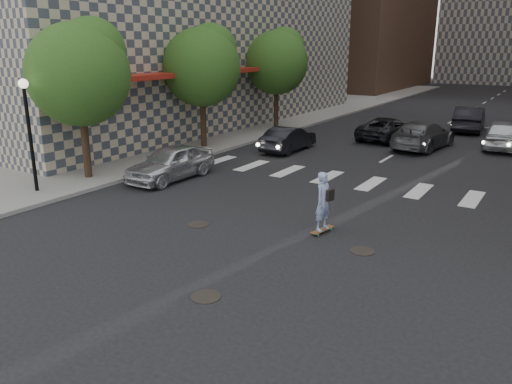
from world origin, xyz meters
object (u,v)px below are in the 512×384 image
traffic_car_d (502,134)px  traffic_car_c (387,129)px  tree_c (278,60)px  silver_sedan (171,162)px  traffic_car_e (469,119)px  tree_a (82,70)px  traffic_car_b (423,135)px  tree_b (204,63)px  lamppost (28,119)px  skateboarder (324,201)px  traffic_car_a (289,139)px

traffic_car_d → traffic_car_c: bearing=1.2°
tree_c → traffic_car_c: tree_c is taller
silver_sedan → traffic_car_e: bearing=68.0°
tree_a → traffic_car_c: size_ratio=1.35×
silver_sedan → traffic_car_b: 14.63m
silver_sedan → traffic_car_c: (4.84, 14.12, -0.07)m
traffic_car_b → traffic_car_e: bearing=-90.9°
tree_b → traffic_car_c: size_ratio=1.35×
lamppost → tree_b: bearing=89.8°
silver_sedan → traffic_car_d: traffic_car_d is taller
silver_sedan → traffic_car_d: size_ratio=0.92×
silver_sedan → traffic_car_c: bearing=71.8°
traffic_car_e → traffic_car_d: bearing=111.3°
tree_b → traffic_car_b: bearing=32.4°
tree_c → traffic_car_c: (7.71, 0.01, -3.97)m
traffic_car_b → traffic_car_c: traffic_car_b is taller
tree_b → silver_sedan: bearing=-64.9°
lamppost → skateboarder: bearing=11.3°
tree_c → silver_sedan: tree_c is taller
skateboarder → tree_c: bearing=134.9°
traffic_car_a → tree_a: bearing=66.1°
lamppost → tree_c: (0.05, 18.64, 1.71)m
lamppost → traffic_car_a: lamppost is taller
tree_b → tree_c: bearing=90.0°
silver_sedan → traffic_car_b: (7.41, 12.62, 0.02)m
traffic_car_a → traffic_car_d: bearing=-144.9°
skateboarder → traffic_car_e: skateboarder is taller
silver_sedan → tree_a: bearing=-145.8°
tree_a → tree_c: (0.00, 16.00, 0.00)m
tree_c → traffic_car_a: tree_c is taller
skateboarder → traffic_car_c: (-3.45, 16.41, -0.34)m
traffic_car_b → skateboarder: bearing=100.4°
tree_a → traffic_car_c: tree_a is taller
tree_a → silver_sedan: 5.20m
tree_a → traffic_car_a: size_ratio=1.61×
tree_a → traffic_car_b: 18.20m
lamppost → tree_c: 18.72m
traffic_car_b → lamppost: bearing=65.9°
skateboarder → traffic_car_e: bearing=100.2°
silver_sedan → traffic_car_a: bearing=80.8°
tree_b → tree_c: (0.00, 8.00, 0.00)m
tree_a → silver_sedan: bearing=33.5°
lamppost → tree_b: tree_b is taller
tree_a → silver_sedan: size_ratio=1.50×
traffic_car_c → lamppost: bearing=71.8°
lamppost → tree_a: tree_a is taller
tree_b → traffic_car_b: 12.77m
lamppost → silver_sedan: size_ratio=0.97×
tree_b → skateboarder: 14.43m
skateboarder → traffic_car_e: (0.15, 22.53, -0.19)m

